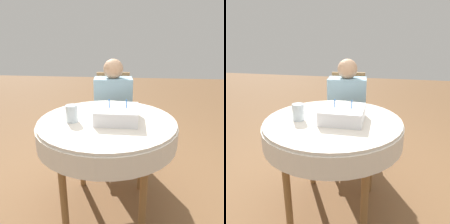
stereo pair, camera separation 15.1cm
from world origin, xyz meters
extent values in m
plane|color=brown|center=(0.00, 0.00, 0.00)|extent=(12.00, 12.00, 0.00)
cylinder|color=silver|center=(0.00, 0.00, 0.76)|extent=(0.96, 0.96, 0.02)
cylinder|color=silver|center=(0.00, 0.00, 0.68)|extent=(0.98, 0.98, 0.14)
cylinder|color=brown|center=(-0.26, -0.26, 0.37)|extent=(0.05, 0.05, 0.75)
cylinder|color=brown|center=(0.26, -0.26, 0.37)|extent=(0.05, 0.05, 0.75)
cylinder|color=brown|center=(-0.26, 0.26, 0.37)|extent=(0.05, 0.05, 0.75)
cylinder|color=brown|center=(0.26, 0.26, 0.37)|extent=(0.05, 0.05, 0.75)
cube|color=#A37A4C|center=(-0.03, 0.77, 0.41)|extent=(0.44, 0.44, 0.04)
cube|color=#A37A4C|center=(-0.05, 0.96, 0.69)|extent=(0.36, 0.07, 0.53)
cylinder|color=#A37A4C|center=(-0.19, 0.58, 0.20)|extent=(0.04, 0.04, 0.39)
cylinder|color=#A37A4C|center=(0.16, 0.62, 0.20)|extent=(0.04, 0.04, 0.39)
cylinder|color=#A37A4C|center=(-0.22, 0.93, 0.20)|extent=(0.04, 0.04, 0.39)
cylinder|color=#A37A4C|center=(0.12, 0.96, 0.20)|extent=(0.04, 0.04, 0.39)
cylinder|color=tan|center=(-0.11, 0.60, 0.21)|extent=(0.09, 0.09, 0.43)
cylinder|color=tan|center=(0.08, 0.62, 0.21)|extent=(0.09, 0.09, 0.43)
cube|color=#8CB7D1|center=(-0.03, 0.77, 0.67)|extent=(0.41, 0.27, 0.50)
sphere|color=tan|center=(-0.03, 0.77, 1.01)|extent=(0.20, 0.20, 0.20)
cube|color=white|center=(0.07, -0.01, 0.82)|extent=(0.29, 0.29, 0.10)
cylinder|color=blue|center=(0.13, -0.02, 0.89)|extent=(0.01, 0.01, 0.06)
cylinder|color=blue|center=(0.02, -0.02, 0.89)|extent=(0.01, 0.01, 0.06)
cylinder|color=silver|center=(-0.23, -0.06, 0.83)|extent=(0.08, 0.08, 0.12)
camera|label=1|loc=(0.18, -1.42, 1.32)|focal=35.00mm
camera|label=2|loc=(0.33, -1.40, 1.32)|focal=35.00mm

